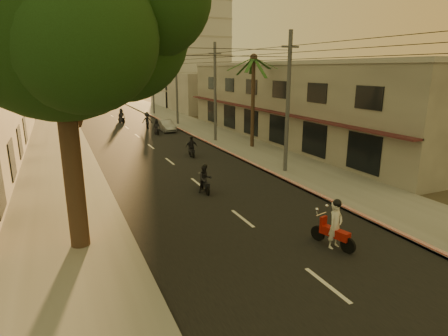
{
  "coord_description": "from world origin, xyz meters",
  "views": [
    {
      "loc": [
        -7.32,
        -12.32,
        6.71
      ],
      "look_at": [
        0.59,
        5.41,
        1.53
      ],
      "focal_mm": 30.0,
      "sensor_mm": 36.0,
      "label": 1
    }
  ],
  "objects_px": {
    "palm_tree": "(254,63)",
    "scooter_mid_a": "(205,180)",
    "broadleaf_tree": "(68,14)",
    "scooter_far_c": "(121,116)",
    "scooter_red": "(335,226)",
    "parked_car": "(166,126)",
    "scooter_far_b": "(147,121)",
    "scooter_far_a": "(157,127)",
    "scooter_mid_b": "(192,147)"
  },
  "relations": [
    {
      "from": "scooter_mid_a",
      "to": "scooter_far_b",
      "type": "xyz_separation_m",
      "value": [
        2.36,
        24.49,
        0.11
      ]
    },
    {
      "from": "scooter_red",
      "to": "scooter_mid_a",
      "type": "relative_size",
      "value": 1.16
    },
    {
      "from": "palm_tree",
      "to": "scooter_mid_a",
      "type": "distance_m",
      "value": 14.27
    },
    {
      "from": "palm_tree",
      "to": "scooter_mid_a",
      "type": "relative_size",
      "value": 4.83
    },
    {
      "from": "palm_tree",
      "to": "scooter_far_a",
      "type": "distance_m",
      "value": 13.32
    },
    {
      "from": "scooter_red",
      "to": "scooter_far_a",
      "type": "height_order",
      "value": "scooter_red"
    },
    {
      "from": "scooter_far_a",
      "to": "scooter_far_b",
      "type": "relative_size",
      "value": 0.89
    },
    {
      "from": "scooter_red",
      "to": "scooter_mid_a",
      "type": "bearing_deg",
      "value": 90.21
    },
    {
      "from": "broadleaf_tree",
      "to": "scooter_red",
      "type": "height_order",
      "value": "broadleaf_tree"
    },
    {
      "from": "scooter_mid_b",
      "to": "scooter_far_b",
      "type": "relative_size",
      "value": 0.89
    },
    {
      "from": "scooter_far_c",
      "to": "broadleaf_tree",
      "type": "bearing_deg",
      "value": -115.65
    },
    {
      "from": "scooter_red",
      "to": "parked_car",
      "type": "bearing_deg",
      "value": 72.47
    },
    {
      "from": "scooter_mid_a",
      "to": "scooter_far_b",
      "type": "distance_m",
      "value": 24.61
    },
    {
      "from": "palm_tree",
      "to": "scooter_red",
      "type": "xyz_separation_m",
      "value": [
        -6.06,
        -17.97,
        -6.27
      ]
    },
    {
      "from": "scooter_mid_b",
      "to": "scooter_far_c",
      "type": "bearing_deg",
      "value": 101.04
    },
    {
      "from": "scooter_red",
      "to": "scooter_far_a",
      "type": "bearing_deg",
      "value": 75.29
    },
    {
      "from": "palm_tree",
      "to": "scooter_far_b",
      "type": "xyz_separation_m",
      "value": [
        -5.85,
        14.72,
        -6.28
      ]
    },
    {
      "from": "scooter_red",
      "to": "scooter_far_c",
      "type": "xyz_separation_m",
      "value": [
        -1.82,
        38.24,
        -0.04
      ]
    },
    {
      "from": "broadleaf_tree",
      "to": "scooter_far_a",
      "type": "bearing_deg",
      "value": 70.06
    },
    {
      "from": "scooter_red",
      "to": "scooter_far_a",
      "type": "xyz_separation_m",
      "value": [
        0.12,
        28.02,
        -0.13
      ]
    },
    {
      "from": "scooter_far_a",
      "to": "parked_car",
      "type": "bearing_deg",
      "value": 49.41
    },
    {
      "from": "scooter_mid_b",
      "to": "parked_car",
      "type": "relative_size",
      "value": 0.44
    },
    {
      "from": "scooter_red",
      "to": "scooter_far_a",
      "type": "relative_size",
      "value": 1.17
    },
    {
      "from": "scooter_far_b",
      "to": "scooter_red",
      "type": "bearing_deg",
      "value": -79.96
    },
    {
      "from": "palm_tree",
      "to": "scooter_mid_a",
      "type": "bearing_deg",
      "value": -130.03
    },
    {
      "from": "scooter_red",
      "to": "scooter_far_c",
      "type": "height_order",
      "value": "scooter_red"
    },
    {
      "from": "scooter_far_a",
      "to": "scooter_far_c",
      "type": "height_order",
      "value": "scooter_far_c"
    },
    {
      "from": "parked_car",
      "to": "broadleaf_tree",
      "type": "bearing_deg",
      "value": -113.42
    },
    {
      "from": "scooter_far_b",
      "to": "parked_car",
      "type": "xyz_separation_m",
      "value": [
        1.38,
        -3.04,
        -0.24
      ]
    },
    {
      "from": "palm_tree",
      "to": "parked_car",
      "type": "relative_size",
      "value": 2.14
    },
    {
      "from": "broadleaf_tree",
      "to": "scooter_mid_b",
      "type": "relative_size",
      "value": 7.11
    },
    {
      "from": "scooter_mid_b",
      "to": "scooter_far_b",
      "type": "height_order",
      "value": "scooter_far_b"
    },
    {
      "from": "scooter_red",
      "to": "scooter_far_c",
      "type": "distance_m",
      "value": 38.29
    },
    {
      "from": "scooter_far_b",
      "to": "scooter_far_c",
      "type": "height_order",
      "value": "scooter_far_b"
    },
    {
      "from": "scooter_mid_b",
      "to": "scooter_far_c",
      "type": "xyz_separation_m",
      "value": [
        -1.9,
        21.4,
        0.08
      ]
    },
    {
      "from": "parked_car",
      "to": "scooter_far_a",
      "type": "bearing_deg",
      "value": -133.77
    },
    {
      "from": "scooter_mid_a",
      "to": "scooter_far_a",
      "type": "relative_size",
      "value": 1.0
    },
    {
      "from": "parked_car",
      "to": "scooter_far_c",
      "type": "bearing_deg",
      "value": 109.85
    },
    {
      "from": "palm_tree",
      "to": "scooter_far_a",
      "type": "bearing_deg",
      "value": 120.58
    },
    {
      "from": "parked_car",
      "to": "scooter_far_c",
      "type": "relative_size",
      "value": 2.08
    },
    {
      "from": "scooter_mid_a",
      "to": "scooter_mid_b",
      "type": "distance_m",
      "value": 8.93
    },
    {
      "from": "broadleaf_tree",
      "to": "scooter_mid_a",
      "type": "distance_m",
      "value": 10.83
    },
    {
      "from": "broadleaf_tree",
      "to": "scooter_far_c",
      "type": "xyz_separation_m",
      "value": [
        6.74,
        34.13,
        -7.64
      ]
    },
    {
      "from": "broadleaf_tree",
      "to": "scooter_mid_b",
      "type": "xyz_separation_m",
      "value": [
        8.64,
        12.74,
        -7.72
      ]
    },
    {
      "from": "scooter_red",
      "to": "parked_car",
      "type": "relative_size",
      "value": 0.52
    },
    {
      "from": "scooter_far_b",
      "to": "scooter_far_c",
      "type": "bearing_deg",
      "value": 120.47
    },
    {
      "from": "scooter_mid_a",
      "to": "broadleaf_tree",
      "type": "bearing_deg",
      "value": -142.16
    },
    {
      "from": "scooter_far_a",
      "to": "scooter_mid_a",
      "type": "bearing_deg",
      "value": -95.11
    },
    {
      "from": "scooter_red",
      "to": "scooter_mid_b",
      "type": "height_order",
      "value": "scooter_red"
    },
    {
      "from": "parked_car",
      "to": "scooter_mid_a",
      "type": "bearing_deg",
      "value": -101.64
    }
  ]
}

